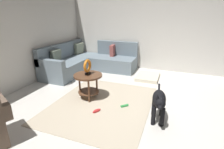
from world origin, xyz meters
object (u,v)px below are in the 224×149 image
torus_sculpture (88,67)px  dog (159,101)px  sectional_couch (88,62)px  dog_toy_bone (97,111)px  dog_bed_mat (148,77)px  side_table (88,80)px  dog_toy_rope (125,106)px

torus_sculpture → dog: (-0.36, -1.50, -0.33)m
sectional_couch → torus_sculpture: 1.98m
sectional_couch → dog_toy_bone: size_ratio=12.50×
torus_sculpture → dog_bed_mat: 2.07m
side_table → dog_toy_bone: bearing=-139.1°
dog → dog_toy_bone: size_ratio=4.71×
dog_toy_rope → dog_toy_bone: (-0.37, 0.43, 0.00)m
dog_bed_mat → dog_toy_bone: size_ratio=4.44×
side_table → dog: (-0.36, -1.50, -0.04)m
dog → side_table: bearing=-20.7°
dog → dog_toy_bone: 1.15m
sectional_couch → side_table: bearing=-151.2°
sectional_couch → dog_toy_bone: bearing=-148.2°
sectional_couch → dog_toy_rope: bearing=-135.4°
torus_sculpture → dog: bearing=-103.6°
dog_bed_mat → dog: dog is taller
dog → dog_toy_bone: (-0.11, 1.09, -0.35)m
sectional_couch → dog_bed_mat: bearing=-90.4°
dog_toy_rope → torus_sculpture: bearing=82.7°
sectional_couch → dog_toy_bone: sectional_couch is taller
dog_bed_mat → dog_toy_rope: dog_bed_mat is taller
dog_bed_mat → dog_toy_rope: bearing=175.0°
torus_sculpture → dog_toy_rope: torus_sculpture is taller
sectional_couch → side_table: sectional_couch is taller
sectional_couch → dog_bed_mat: sectional_couch is taller
dog_bed_mat → dog_toy_rope: size_ratio=5.10×
side_table → torus_sculpture: 0.29m
dog_toy_bone → torus_sculpture: bearing=40.9°
side_table → torus_sculpture: size_ratio=1.84×
torus_sculpture → dog_toy_bone: size_ratio=1.81×
torus_sculpture → dog: size_ratio=0.38×
sectional_couch → side_table: size_ratio=3.75×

